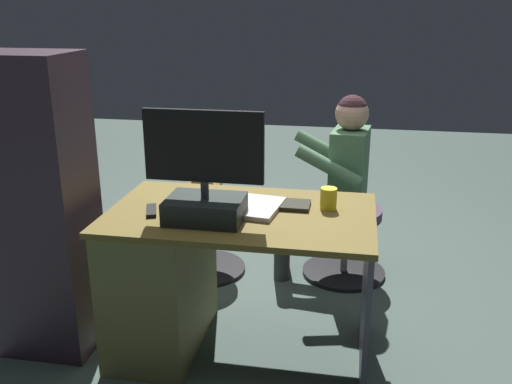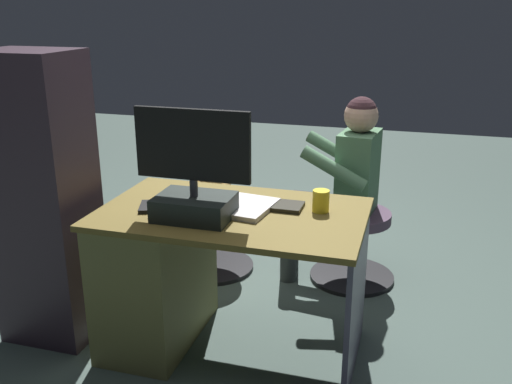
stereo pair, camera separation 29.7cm
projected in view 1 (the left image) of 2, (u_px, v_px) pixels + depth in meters
ground_plane at (256, 310)px, 3.19m from camera, size 10.00×10.00×0.00m
desk at (179, 273)px, 2.76m from camera, size 1.22×0.74×0.73m
monitor at (205, 188)px, 2.45m from camera, size 0.52×0.25×0.49m
keyboard at (265, 203)px, 2.67m from camera, size 0.42×0.14×0.02m
computer_mouse at (209, 197)px, 2.74m from camera, size 0.06×0.10×0.04m
cup at (329, 199)px, 2.62m from camera, size 0.08×0.08×0.10m
tv_remote at (151, 211)px, 2.58m from camera, size 0.09×0.16×0.02m
notebook_binder at (255, 207)px, 2.62m from camera, size 0.26×0.33×0.02m
office_chair_teddy at (204, 233)px, 3.58m from camera, size 0.52×0.52×0.44m
teddy_bear at (203, 181)px, 3.48m from camera, size 0.23×0.24×0.34m
visitor_chair at (345, 236)px, 3.53m from camera, size 0.52×0.52×0.44m
person at (334, 172)px, 3.40m from camera, size 0.57×0.52×1.14m
equipment_rack at (41, 209)px, 2.66m from camera, size 0.44×0.36×1.44m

